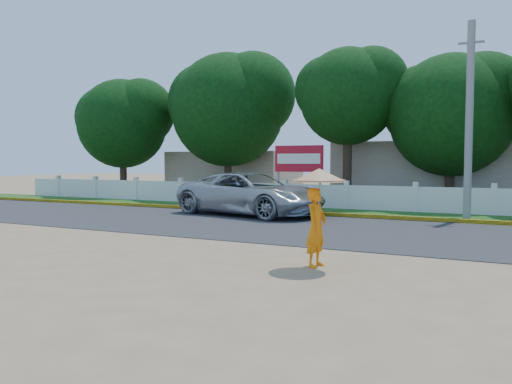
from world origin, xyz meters
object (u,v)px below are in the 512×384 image
Objects in this scene: utility_pole at (469,121)px; monk_with_parasol at (318,203)px; vehicle at (251,194)px; billboard at (299,162)px.

utility_pole is 11.08m from monk_with_parasol.
vehicle is at bearing -163.15° from utility_pole.
utility_pole is 1.18× the size of vehicle.
utility_pole is 8.44m from billboard.
monk_with_parasol reaches higher than vehicle.
billboard reaches higher than vehicle.
utility_pole reaches higher than monk_with_parasol.
monk_with_parasol is 0.69× the size of billboard.
billboard reaches higher than monk_with_parasol.
monk_with_parasol is at bearing -101.82° from utility_pole.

